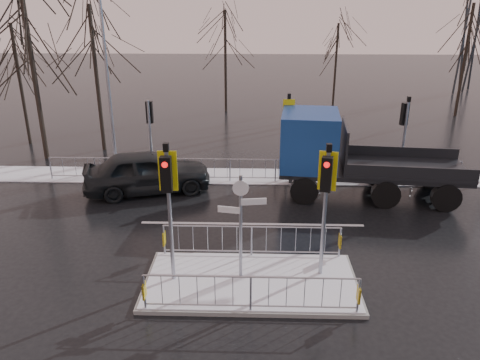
{
  "coord_description": "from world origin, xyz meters",
  "views": [
    {
      "loc": [
        0.04,
        -11.32,
        7.55
      ],
      "look_at": [
        -0.42,
        3.53,
        1.8
      ],
      "focal_mm": 35.0,
      "sensor_mm": 36.0,
      "label": 1
    }
  ],
  "objects_px": {
    "traffic_island": "(251,272)",
    "flatbed_truck": "(335,152)",
    "street_lamp_left": "(109,73)",
    "car_far_lane": "(147,172)"
  },
  "relations": [
    {
      "from": "traffic_island",
      "to": "flatbed_truck",
      "type": "distance_m",
      "value": 7.65
    },
    {
      "from": "car_far_lane",
      "to": "street_lamp_left",
      "type": "distance_m",
      "value": 4.99
    },
    {
      "from": "traffic_island",
      "to": "street_lamp_left",
      "type": "height_order",
      "value": "street_lamp_left"
    },
    {
      "from": "car_far_lane",
      "to": "flatbed_truck",
      "type": "bearing_deg",
      "value": -105.61
    },
    {
      "from": "street_lamp_left",
      "to": "car_far_lane",
      "type": "bearing_deg",
      "value": -53.14
    },
    {
      "from": "traffic_island",
      "to": "car_far_lane",
      "type": "distance_m",
      "value": 8.04
    },
    {
      "from": "traffic_island",
      "to": "flatbed_truck",
      "type": "xyz_separation_m",
      "value": [
        3.32,
        6.75,
        1.42
      ]
    },
    {
      "from": "flatbed_truck",
      "to": "traffic_island",
      "type": "bearing_deg",
      "value": -116.21
    },
    {
      "from": "traffic_island",
      "to": "flatbed_truck",
      "type": "height_order",
      "value": "traffic_island"
    },
    {
      "from": "flatbed_truck",
      "to": "street_lamp_left",
      "type": "bearing_deg",
      "value": 164.27
    }
  ]
}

